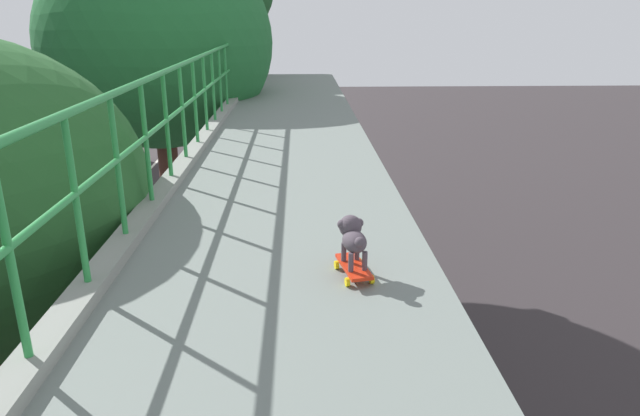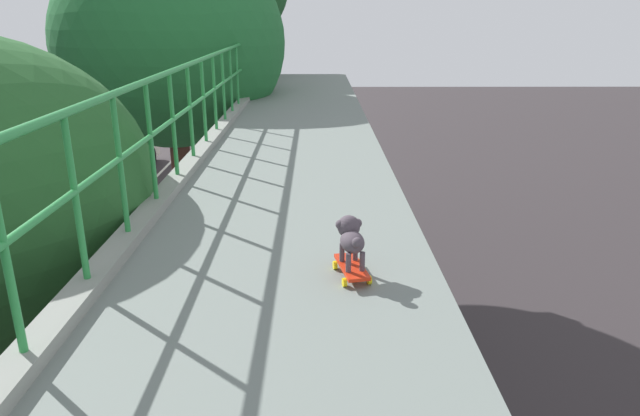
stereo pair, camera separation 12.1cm
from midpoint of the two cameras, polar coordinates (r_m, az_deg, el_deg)
The scene contains 4 objects.
city_bus at distance 26.56m, azimuth -23.16°, elevation 5.79°, with size 2.68×10.35×3.42m.
roadside_tree_far at distance 13.59m, azimuth -16.31°, elevation 15.57°, with size 5.11×5.11×9.04m.
toy_skateboard at distance 3.92m, azimuth 2.53°, elevation -6.01°, with size 0.26×0.45×0.08m.
small_dog at distance 3.86m, azimuth 2.43°, elevation -2.82°, with size 0.21×0.37×0.33m.
Camera 1 is at (1.13, -0.81, 7.29)m, focal length 31.69 mm.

